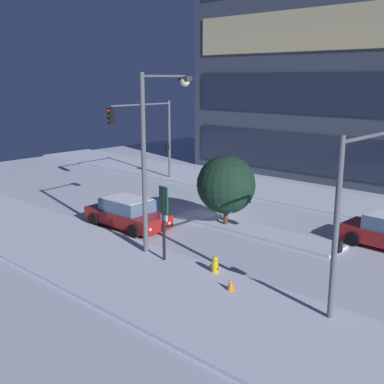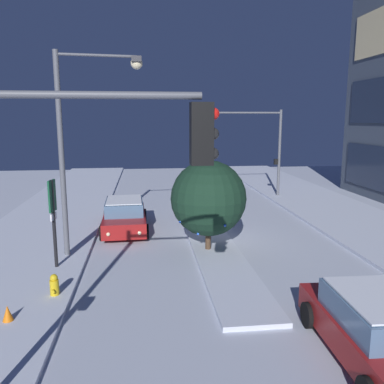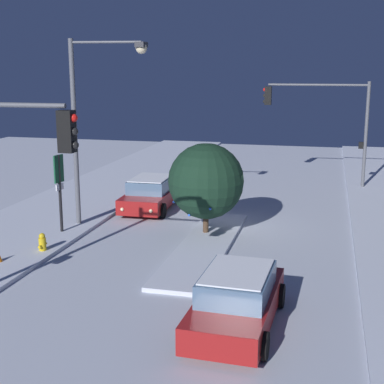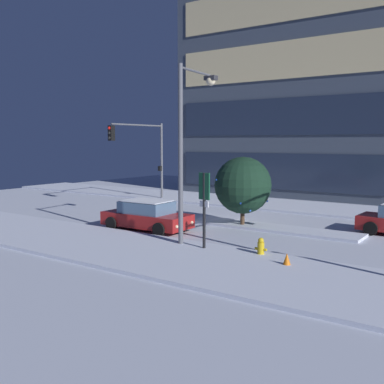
{
  "view_description": "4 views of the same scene",
  "coord_description": "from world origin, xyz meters",
  "views": [
    {
      "loc": [
        15.6,
        -18.83,
        7.36
      ],
      "look_at": [
        -0.84,
        -0.98,
        1.59
      ],
      "focal_mm": 44.99,
      "sensor_mm": 36.0,
      "label": 1
    },
    {
      "loc": [
        15.95,
        -2.92,
        5.23
      ],
      "look_at": [
        1.26,
        -1.16,
        2.49
      ],
      "focal_mm": 37.28,
      "sensor_mm": 36.0,
      "label": 2
    },
    {
      "loc": [
        21.58,
        4.05,
        6.44
      ],
      "look_at": [
        -0.36,
        -1.39,
        1.41
      ],
      "focal_mm": 52.05,
      "sensor_mm": 36.0,
      "label": 3
    },
    {
      "loc": [
        12.23,
        -21.17,
        4.44
      ],
      "look_at": [
        -1.07,
        -2.08,
        1.85
      ],
      "focal_mm": 42.65,
      "sensor_mm": 36.0,
      "label": 4
    }
  ],
  "objects": [
    {
      "name": "ground",
      "position": [
        0.0,
        0.0,
        0.0
      ],
      "size": [
        52.0,
        52.0,
        0.0
      ],
      "primitive_type": "plane",
      "color": "silver"
    },
    {
      "name": "decorated_tree_median",
      "position": [
        1.02,
        -0.49,
        2.18
      ],
      "size": [
        2.94,
        2.94,
        3.66
      ],
      "color": "#473323",
      "rests_on": "ground"
    },
    {
      "name": "traffic_light_corner_far_left",
      "position": [
        -9.48,
        3.69,
        4.05
      ],
      "size": [
        0.32,
        5.66,
        5.78
      ],
      "rotation": [
        0.0,
        0.0,
        -1.57
      ],
      "color": "#565960",
      "rests_on": "ground"
    },
    {
      "name": "street_lamp_arched",
      "position": [
        0.93,
        -5.06,
        4.96
      ],
      "size": [
        0.69,
        3.11,
        7.58
      ],
      "rotation": [
        0.0,
        0.0,
        1.68
      ],
      "color": "#565960",
      "rests_on": "ground"
    },
    {
      "name": "median_strip",
      "position": [
        2.54,
        -0.19,
        0.07
      ],
      "size": [
        9.0,
        1.8,
        0.14
      ],
      "primitive_type": "cube",
      "color": "silver",
      "rests_on": "ground"
    },
    {
      "name": "fire_hydrant",
      "position": [
        4.61,
        -5.62,
        0.37
      ],
      "size": [
        0.48,
        0.26,
        0.77
      ],
      "color": "gold",
      "rests_on": "ground"
    },
    {
      "name": "car_far",
      "position": [
        8.54,
        1.99,
        0.71
      ],
      "size": [
        4.64,
        2.19,
        1.49
      ],
      "rotation": [
        0.0,
        0.0,
        3.1
      ],
      "color": "maroon",
      "rests_on": "ground"
    },
    {
      "name": "parking_info_sign",
      "position": [
        2.29,
        -6.05,
        2.05
      ],
      "size": [
        0.55,
        0.15,
        3.19
      ],
      "rotation": [
        0.0,
        0.0,
        1.41
      ],
      "color": "black",
      "rests_on": "ground"
    },
    {
      "name": "car_near",
      "position": [
        -2.58,
        -3.91,
        0.71
      ],
      "size": [
        4.7,
        2.23,
        1.49
      ],
      "rotation": [
        0.0,
        0.0,
        0.03
      ],
      "color": "maroon",
      "rests_on": "ground"
    },
    {
      "name": "curb_strip_near",
      "position": [
        0.0,
        -7.74,
        0.07
      ],
      "size": [
        52.0,
        5.2,
        0.14
      ],
      "primitive_type": "cube",
      "color": "silver",
      "rests_on": "ground"
    }
  ]
}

